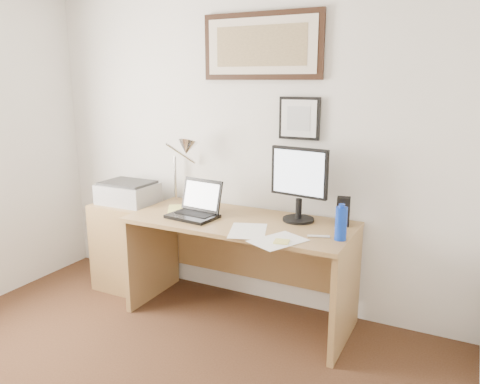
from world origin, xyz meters
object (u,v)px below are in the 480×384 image
Objects in this scene: desk at (245,248)px; side_cabinet at (128,246)px; lcd_monitor at (299,181)px; printer at (128,192)px; laptop at (196,209)px; book at (168,210)px; water_bottle at (341,224)px.

side_cabinet is at bearing -178.11° from desk.
lcd_monitor reaches higher than side_cabinet.
side_cabinet is 0.46× the size of desk.
printer reaches higher than desk.
laptop reaches higher than desk.
lcd_monitor reaches higher than printer.
lcd_monitor is (0.38, 0.07, 0.53)m from desk.
desk is at bearing 11.15° from book.
book is 0.65m from desk.
laptop is at bearing -156.31° from desk.
lcd_monitor reaches higher than desk.
laptop is at bearing 178.11° from water_bottle.
lcd_monitor is at bearing 17.23° from laptop.
laptop is at bearing -162.77° from lcd_monitor.
laptop is 0.83× the size of printer.
water_bottle is 0.49m from lcd_monitor.
laptop reaches higher than water_bottle.
water_bottle is 1.08m from laptop.
water_bottle is at bearing -2.67° from book.
desk is 4.39× the size of laptop.
desk is 0.65m from lcd_monitor.
book is at bearing -9.67° from side_cabinet.
water_bottle is 0.90× the size of book.
laptop reaches higher than printer.
laptop is at bearing -5.79° from book.
water_bottle reaches higher than book.
book is at bearing -168.85° from desk.
side_cabinet is 1.40× the size of lcd_monitor.
printer is (-1.06, -0.01, 0.30)m from desk.
desk is at bearing -168.78° from lcd_monitor.
printer is at bearing -179.53° from desk.
water_bottle is 1.82m from printer.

